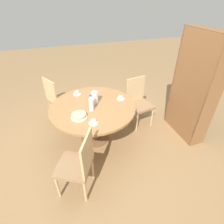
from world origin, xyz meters
TOP-DOWN VIEW (x-y plane):
  - ground_plane at (0.00, 0.00)m, footprint 14.00×14.00m
  - dining_table at (0.00, 0.00)m, footprint 1.40×1.40m
  - chair_a at (0.90, -0.40)m, footprint 0.57×0.57m
  - chair_b at (-0.23, 0.96)m, footprint 0.48×0.48m
  - chair_c at (-0.83, -0.52)m, footprint 0.57×0.57m
  - bookshelf at (0.32, 1.65)m, footprint 0.82×0.28m
  - coffee_pot at (-0.09, 0.07)m, footprint 0.11×0.11m
  - water_bottle at (0.10, -0.04)m, footprint 0.08×0.08m
  - cake_main at (0.24, -0.26)m, footprint 0.24×0.24m
  - cup_a at (0.45, -0.09)m, footprint 0.13×0.13m
  - cup_b at (-0.48, -0.18)m, footprint 0.13×0.13m
  - cup_c at (-0.07, 0.52)m, footprint 0.13×0.13m

SIDE VIEW (x-z plane):
  - ground_plane at x=0.00m, z-range 0.00..0.00m
  - chair_a at x=0.90m, z-range 0.02..0.96m
  - chair_b at x=-0.23m, z-range 0.02..0.96m
  - chair_c at x=-0.83m, z-range 0.02..0.96m
  - dining_table at x=0.00m, z-range 0.22..0.93m
  - cup_a at x=0.45m, z-range 0.70..0.76m
  - cup_b at x=-0.48m, z-range 0.70..0.76m
  - cup_c at x=-0.07m, z-range 0.70..0.76m
  - cake_main at x=0.24m, z-range 0.70..0.77m
  - water_bottle at x=0.10m, z-range 0.68..0.95m
  - coffee_pot at x=-0.09m, z-range 0.70..0.94m
  - bookshelf at x=0.32m, z-range -0.07..1.75m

